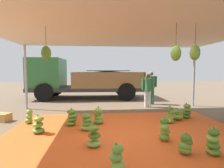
# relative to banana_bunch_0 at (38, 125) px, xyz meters

# --- Properties ---
(ground_plane) EXTENTS (40.00, 40.00, 0.00)m
(ground_plane) POSITION_rel_banana_bunch_0_xyz_m (2.31, 2.84, -0.22)
(ground_plane) COLOR brown
(tarp_orange) EXTENTS (6.37, 4.34, 0.01)m
(tarp_orange) POSITION_rel_banana_bunch_0_xyz_m (2.31, -0.16, -0.22)
(tarp_orange) COLOR #E05B23
(tarp_orange) RESTS_ON ground
(tent_canopy) EXTENTS (8.00, 7.00, 2.84)m
(tent_canopy) POSITION_rel_banana_bunch_0_xyz_m (2.31, -0.25, 2.53)
(tent_canopy) COLOR #9EA0A5
(tent_canopy) RESTS_ON ground
(banana_bunch_0) EXTENTS (0.44, 0.44, 0.51)m
(banana_bunch_0) POSITION_rel_banana_bunch_0_xyz_m (0.00, 0.00, 0.00)
(banana_bunch_0) COLOR #518428
(banana_bunch_0) RESTS_ON tarp_orange
(banana_bunch_1) EXTENTS (0.35, 0.35, 0.58)m
(banana_bunch_1) POSITION_rel_banana_bunch_0_xyz_m (3.13, -0.78, 0.04)
(banana_bunch_1) COLOR #60932D
(banana_bunch_1) RESTS_ON tarp_orange
(banana_bunch_3) EXTENTS (0.36, 0.40, 0.51)m
(banana_bunch_3) POSITION_rel_banana_bunch_0_xyz_m (1.48, -0.92, -0.00)
(banana_bunch_3) COLOR #75A83D
(banana_bunch_3) RESTS_ON tarp_orange
(banana_bunch_4) EXTENTS (0.41, 0.41, 0.54)m
(banana_bunch_4) POSITION_rel_banana_bunch_0_xyz_m (1.59, 0.71, 0.02)
(banana_bunch_4) COLOR #518428
(banana_bunch_4) RESTS_ON tarp_orange
(banana_bunch_5) EXTENTS (0.33, 0.33, 0.47)m
(banana_bunch_5) POSITION_rel_banana_bunch_0_xyz_m (1.87, -1.89, -0.01)
(banana_bunch_5) COLOR #75A83D
(banana_bunch_5) RESTS_ON tarp_orange
(banana_bunch_6) EXTENTS (0.39, 0.39, 0.57)m
(banana_bunch_6) POSITION_rel_banana_bunch_0_xyz_m (3.81, -1.54, 0.03)
(banana_bunch_6) COLOR #60932D
(banana_bunch_6) RESTS_ON tarp_orange
(banana_bunch_7) EXTENTS (0.47, 0.47, 0.41)m
(banana_bunch_7) POSITION_rel_banana_bunch_0_xyz_m (4.25, 0.87, -0.04)
(banana_bunch_7) COLOR #477523
(banana_bunch_7) RESTS_ON tarp_orange
(banana_bunch_8) EXTENTS (0.41, 0.42, 0.55)m
(banana_bunch_8) POSITION_rel_banana_bunch_0_xyz_m (4.68, 1.07, 0.02)
(banana_bunch_8) COLOR #518428
(banana_bunch_8) RESTS_ON tarp_orange
(banana_bunch_9) EXTENTS (0.35, 0.33, 0.44)m
(banana_bunch_9) POSITION_rel_banana_bunch_0_xyz_m (3.29, -1.45, -0.02)
(banana_bunch_9) COLOR #60932D
(banana_bunch_9) RESTS_ON tarp_orange
(banana_bunch_10) EXTENTS (0.30, 0.31, 0.48)m
(banana_bunch_10) POSITION_rel_banana_bunch_0_xyz_m (-0.58, 0.93, -0.01)
(banana_bunch_10) COLOR #60932D
(banana_bunch_10) RESTS_ON tarp_orange
(banana_bunch_11) EXTENTS (0.43, 0.43, 0.52)m
(banana_bunch_11) POSITION_rel_banana_bunch_0_xyz_m (1.26, 0.12, 0.01)
(banana_bunch_11) COLOR #75A83D
(banana_bunch_11) RESTS_ON tarp_orange
(banana_bunch_12) EXTENTS (0.45, 0.41, 0.53)m
(banana_bunch_12) POSITION_rel_banana_bunch_0_xyz_m (0.78, 0.63, 0.01)
(banana_bunch_12) COLOR #518428
(banana_bunch_12) RESTS_ON tarp_orange
(banana_bunch_13) EXTENTS (0.32, 0.32, 0.56)m
(banana_bunch_13) POSITION_rel_banana_bunch_0_xyz_m (3.85, 0.56, 0.03)
(banana_bunch_13) COLOR #75A83D
(banana_bunch_13) RESTS_ON tarp_orange
(cargo_truck_main) EXTENTS (6.72, 2.73, 2.40)m
(cargo_truck_main) POSITION_rel_banana_bunch_0_xyz_m (0.66, 6.13, 0.96)
(cargo_truck_main) COLOR #2D2D2D
(cargo_truck_main) RESTS_ON ground
(worker_0) EXTENTS (0.56, 0.34, 1.53)m
(worker_0) POSITION_rel_banana_bunch_0_xyz_m (3.88, 3.07, 0.67)
(worker_0) COLOR silver
(worker_0) RESTS_ON ground
(worker_1) EXTENTS (0.60, 0.37, 1.64)m
(worker_1) POSITION_rel_banana_bunch_0_xyz_m (4.25, 3.77, 0.74)
(worker_1) COLOR #337A4C
(worker_1) RESTS_ON ground
(crate_0) EXTENTS (0.58, 0.48, 0.26)m
(crate_0) POSITION_rel_banana_bunch_0_xyz_m (-1.57, 1.29, -0.09)
(crate_0) COLOR #B78947
(crate_0) RESTS_ON ground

